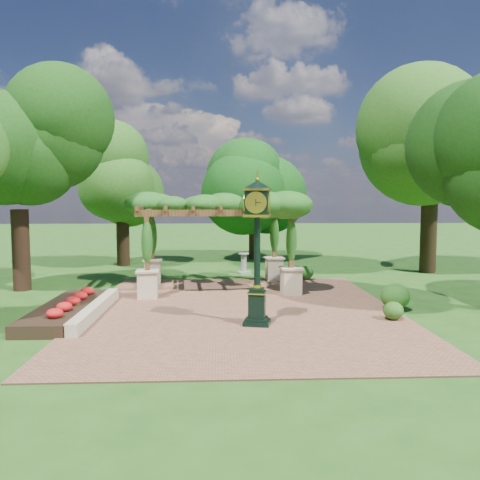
{
  "coord_description": "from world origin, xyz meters",
  "views": [
    {
      "loc": [
        -0.73,
        -14.03,
        3.59
      ],
      "look_at": [
        0.0,
        2.5,
        2.2
      ],
      "focal_mm": 35.0,
      "sensor_mm": 36.0,
      "label": 1
    }
  ],
  "objects": [
    {
      "name": "tree_west_near",
      "position": [
        -8.66,
        4.92,
        5.77
      ],
      "size": [
        4.87,
        4.87,
        8.39
      ],
      "color": "black",
      "rests_on": "ground"
    },
    {
      "name": "tree_west_far",
      "position": [
        -6.07,
        12.01,
        5.13
      ],
      "size": [
        4.26,
        4.26,
        7.48
      ],
      "color": "black",
      "rests_on": "ground"
    },
    {
      "name": "ground",
      "position": [
        0.0,
        0.0,
        0.0
      ],
      "size": [
        120.0,
        120.0,
        0.0
      ],
      "primitive_type": "plane",
      "color": "#1E4714",
      "rests_on": "ground"
    },
    {
      "name": "shrub_mid",
      "position": [
        5.02,
        0.84,
        0.46
      ],
      "size": [
        1.13,
        1.13,
        0.84
      ],
      "primitive_type": "ellipsoid",
      "rotation": [
        0.0,
        0.0,
        -0.24
      ],
      "color": "#255818",
      "rests_on": "brick_plaza"
    },
    {
      "name": "shrub_back",
      "position": [
        3.17,
        6.77,
        0.36
      ],
      "size": [
        0.92,
        0.92,
        0.64
      ],
      "primitive_type": "ellipsoid",
      "rotation": [
        0.0,
        0.0,
        0.39
      ],
      "color": "#225518",
      "rests_on": "brick_plaza"
    },
    {
      "name": "sundial",
      "position": [
        0.47,
        8.92,
        0.44
      ],
      "size": [
        0.71,
        0.71,
        1.01
      ],
      "rotation": [
        0.0,
        0.0,
        0.35
      ],
      "color": "gray",
      "rests_on": "ground"
    },
    {
      "name": "pedestal_clock",
      "position": [
        0.34,
        -0.83,
        2.52
      ],
      "size": [
        0.98,
        0.98,
        4.21
      ],
      "rotation": [
        0.0,
        0.0,
        -0.2
      ],
      "color": "black",
      "rests_on": "brick_plaza"
    },
    {
      "name": "brick_plaza",
      "position": [
        0.0,
        1.0,
        0.02
      ],
      "size": [
        10.0,
        12.0,
        0.04
      ],
      "primitive_type": "cube",
      "color": "brown",
      "rests_on": "ground"
    },
    {
      "name": "border_wall",
      "position": [
        -4.6,
        0.5,
        0.2
      ],
      "size": [
        0.35,
        5.0,
        0.4
      ],
      "primitive_type": "cube",
      "color": "#C6B793",
      "rests_on": "ground"
    },
    {
      "name": "tree_north",
      "position": [
        1.42,
        14.67,
        4.99
      ],
      "size": [
        4.55,
        4.55,
        7.26
      ],
      "color": "black",
      "rests_on": "ground"
    },
    {
      "name": "flower_bed",
      "position": [
        -5.5,
        0.5,
        0.18
      ],
      "size": [
        1.5,
        5.0,
        0.36
      ],
      "primitive_type": "cube",
      "color": "red",
      "rests_on": "ground"
    },
    {
      "name": "shrub_front",
      "position": [
        4.47,
        -0.5,
        0.31
      ],
      "size": [
        0.68,
        0.68,
        0.54
      ],
      "primitive_type": "ellipsoid",
      "rotation": [
        0.0,
        0.0,
        0.14
      ],
      "color": "#265117",
      "rests_on": "brick_plaza"
    },
    {
      "name": "pergola",
      "position": [
        -0.82,
        4.87,
        3.22
      ],
      "size": [
        6.54,
        4.42,
        3.93
      ],
      "rotation": [
        0.0,
        0.0,
        0.08
      ],
      "color": "beige",
      "rests_on": "brick_plaza"
    },
    {
      "name": "tree_east_far",
      "position": [
        9.71,
        8.81,
        7.42
      ],
      "size": [
        5.59,
        5.59,
        10.79
      ],
      "color": "black",
      "rests_on": "ground"
    }
  ]
}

